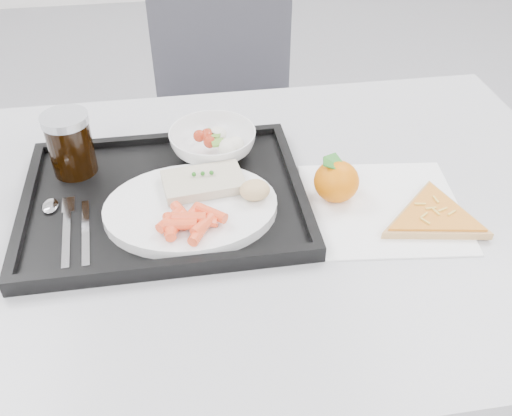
{
  "coord_description": "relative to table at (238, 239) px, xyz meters",
  "views": [
    {
      "loc": [
        -0.08,
        -0.41,
        1.33
      ],
      "look_at": [
        0.03,
        0.27,
        0.77
      ],
      "focal_mm": 40.0,
      "sensor_mm": 36.0,
      "label": 1
    }
  ],
  "objects": [
    {
      "name": "table",
      "position": [
        0.0,
        0.0,
        0.0
      ],
      "size": [
        1.2,
        0.8,
        0.75
      ],
      "color": "#ACACAE",
      "rests_on": "ground"
    },
    {
      "name": "chair",
      "position": [
        0.07,
        0.82,
        -0.15
      ],
      "size": [
        0.43,
        0.43,
        0.93
      ],
      "color": "#3A3A41",
      "rests_on": "ground"
    },
    {
      "name": "tray",
      "position": [
        -0.11,
        0.03,
        0.08
      ],
      "size": [
        0.45,
        0.35,
        0.03
      ],
      "color": "black",
      "rests_on": "table"
    },
    {
      "name": "dinner_plate",
      "position": [
        -0.07,
        -0.02,
        0.09
      ],
      "size": [
        0.27,
        0.27,
        0.02
      ],
      "color": "white",
      "rests_on": "tray"
    },
    {
      "name": "fish_fillet",
      "position": [
        -0.05,
        0.02,
        0.11
      ],
      "size": [
        0.13,
        0.09,
        0.02
      ],
      "color": "beige",
      "rests_on": "dinner_plate"
    },
    {
      "name": "bread_roll",
      "position": [
        0.03,
        -0.02,
        0.12
      ],
      "size": [
        0.06,
        0.05,
        0.03
      ],
      "color": "tan",
      "rests_on": "dinner_plate"
    },
    {
      "name": "salad_bowl",
      "position": [
        -0.02,
        0.14,
        0.11
      ],
      "size": [
        0.15,
        0.15,
        0.05
      ],
      "color": "white",
      "rests_on": "tray"
    },
    {
      "name": "cola_glass",
      "position": [
        -0.26,
        0.13,
        0.14
      ],
      "size": [
        0.08,
        0.08,
        0.11
      ],
      "color": "black",
      "rests_on": "tray"
    },
    {
      "name": "cutlery",
      "position": [
        -0.26,
        -0.01,
        0.08
      ],
      "size": [
        0.09,
        0.17,
        0.01
      ],
      "color": "silver",
      "rests_on": "tray"
    },
    {
      "name": "napkin",
      "position": [
        0.23,
        -0.03,
        0.07
      ],
      "size": [
        0.28,
        0.27,
        0.0
      ],
      "color": "white",
      "rests_on": "table"
    },
    {
      "name": "tangerine",
      "position": [
        0.16,
        0.0,
        0.1
      ],
      "size": [
        0.08,
        0.08,
        0.07
      ],
      "color": "orange",
      "rests_on": "napkin"
    },
    {
      "name": "pizza_slice",
      "position": [
        0.3,
        -0.08,
        0.08
      ],
      "size": [
        0.25,
        0.25,
        0.02
      ],
      "color": "#E0B172",
      "rests_on": "napkin"
    },
    {
      "name": "carrot_pile",
      "position": [
        -0.08,
        -0.07,
        0.11
      ],
      "size": [
        0.11,
        0.09,
        0.02
      ],
      "color": "#FD4E25",
      "rests_on": "dinner_plate"
    },
    {
      "name": "salad_contents",
      "position": [
        -0.01,
        0.13,
        0.12
      ],
      "size": [
        0.09,
        0.08,
        0.03
      ],
      "color": "#A62D15",
      "rests_on": "salad_bowl"
    }
  ]
}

